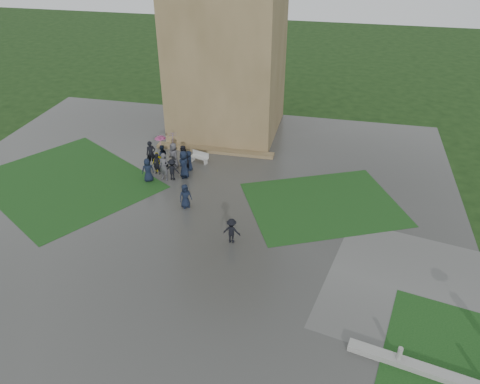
% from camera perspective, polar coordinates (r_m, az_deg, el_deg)
% --- Properties ---
extents(ground, '(120.00, 120.00, 0.00)m').
position_cam_1_polar(ground, '(26.86, -9.10, -4.99)').
color(ground, black).
extents(plaza, '(34.00, 34.00, 0.02)m').
position_cam_1_polar(plaza, '(28.37, -7.70, -2.65)').
color(plaza, '#343431').
rests_on(plaza, ground).
extents(lawn_inset_left, '(14.10, 13.46, 0.01)m').
position_cam_1_polar(lawn_inset_left, '(33.44, -20.40, 1.17)').
color(lawn_inset_left, '#133613').
rests_on(lawn_inset_left, plaza).
extents(lawn_inset_right, '(11.12, 10.15, 0.01)m').
position_cam_1_polar(lawn_inset_right, '(29.46, 10.08, -1.45)').
color(lawn_inset_right, '#133613').
rests_on(lawn_inset_right, plaza).
extents(tower, '(8.00, 8.00, 18.00)m').
position_cam_1_polar(tower, '(36.63, -1.60, 20.72)').
color(tower, brown).
rests_on(tower, ground).
extents(tower_plinth, '(9.00, 0.80, 0.22)m').
position_cam_1_polar(tower_plinth, '(35.39, -3.12, 5.11)').
color(tower_plinth, brown).
rests_on(tower_plinth, plaza).
extents(bench, '(1.43, 0.81, 0.79)m').
position_cam_1_polar(bench, '(33.80, -4.93, 4.27)').
color(bench, '#ADADA8').
rests_on(bench, plaza).
extents(visitor_cluster, '(3.73, 3.59, 2.61)m').
position_cam_1_polar(visitor_cluster, '(32.48, -8.52, 4.06)').
color(visitor_cluster, black).
rests_on(visitor_cluster, plaza).
extents(pedestrian_mid, '(0.92, 0.89, 1.56)m').
position_cam_1_polar(pedestrian_mid, '(28.51, -6.69, -0.50)').
color(pedestrian_mid, black).
rests_on(pedestrian_mid, plaza).
extents(pedestrian_near, '(0.98, 0.55, 1.48)m').
position_cam_1_polar(pedestrian_near, '(25.44, -1.03, -4.75)').
color(pedestrian_near, black).
rests_on(pedestrian_near, plaza).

